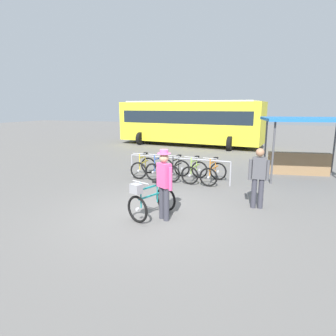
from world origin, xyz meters
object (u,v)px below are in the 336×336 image
racked_bike_blue (160,168)px  person_with_featured_bike (164,182)px  racked_bike_lime (195,171)px  pedestrian_with_backpack (259,174)px  bus_distant (189,121)px  racked_bike_orange (213,173)px  racked_bike_black (177,170)px  featured_bicycle (150,200)px  racked_bike_yellow (144,167)px  market_stall (304,141)px

racked_bike_blue → person_with_featured_bike: size_ratio=0.69×
racked_bike_blue → racked_bike_lime: size_ratio=1.03×
pedestrian_with_backpack → bus_distant: bus_distant is taller
racked_bike_orange → bus_distant: bearing=110.4°
person_with_featured_bike → racked_bike_black: bearing=103.4°
racked_bike_blue → racked_bike_orange: 2.10m
racked_bike_blue → featured_bicycle: 4.08m
racked_bike_orange → featured_bicycle: 3.88m
racked_bike_yellow → racked_bike_blue: size_ratio=0.93×
racked_bike_yellow → person_with_featured_bike: bearing=-59.4°
featured_bicycle → market_stall: market_stall is taller
racked_bike_lime → person_with_featured_bike: 3.86m
racked_bike_lime → market_stall: size_ratio=0.34×
racked_bike_yellow → pedestrian_with_backpack: 4.99m
racked_bike_yellow → market_stall: size_ratio=0.32×
racked_bike_orange → bus_distant: 10.37m
pedestrian_with_backpack → racked_bike_yellow: bearing=152.4°
racked_bike_orange → pedestrian_with_backpack: (1.60, -2.16, 0.57)m
racked_bike_black → pedestrian_with_backpack: pedestrian_with_backpack is taller
racked_bike_lime → bus_distant: bearing=106.7°
featured_bicycle → pedestrian_with_backpack: 2.99m
bus_distant → person_with_featured_bike: bearing=-77.0°
racked_bike_lime → market_stall: 4.37m
racked_bike_yellow → market_stall: (5.84, 1.92, 1.03)m
racked_bike_black → person_with_featured_bike: bearing=-76.6°
person_with_featured_bike → market_stall: market_stall is taller
racked_bike_blue → pedestrian_with_backpack: bearing=-31.5°
racked_bike_yellow → market_stall: bearing=18.2°
racked_bike_black → market_stall: bearing=24.1°
bus_distant → market_stall: (6.63, -7.58, -0.35)m
racked_bike_yellow → racked_bike_blue: same height
racked_bike_blue → market_stall: size_ratio=0.35×
pedestrian_with_backpack → market_stall: (1.44, 4.21, 0.46)m
person_with_featured_bike → market_stall: (3.53, 5.83, 0.45)m
racked_bike_yellow → pedestrian_with_backpack: pedestrian_with_backpack is taller
racked_bike_orange → pedestrian_with_backpack: 2.75m
racked_bike_orange → bus_distant: (-3.58, 9.63, 1.37)m
racked_bike_black → racked_bike_orange: size_ratio=0.98×
racked_bike_yellow → racked_bike_black: size_ratio=0.95×
racked_bike_orange → market_stall: bearing=34.0°
racked_bike_yellow → pedestrian_with_backpack: (4.40, -2.29, 0.57)m
racked_bike_blue → racked_bike_lime: 1.40m
racked_bike_black → market_stall: market_stall is taller
racked_bike_orange → featured_bicycle: same height
person_with_featured_bike → bus_distant: bus_distant is taller
racked_bike_black → racked_bike_orange: 1.40m
racked_bike_black → racked_bike_lime: 0.70m
racked_bike_blue → pedestrian_with_backpack: size_ratio=0.73×
racked_bike_yellow → person_with_featured_bike: person_with_featured_bike is taller
racked_bike_orange → bus_distant: size_ratio=0.12×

